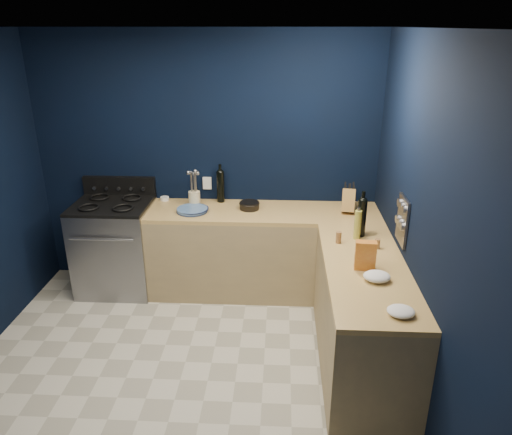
# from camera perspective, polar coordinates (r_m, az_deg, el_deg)

# --- Properties ---
(floor) EXTENTS (3.50, 3.50, 0.02)m
(floor) POSITION_cam_1_polar(r_m,az_deg,el_deg) (4.08, -8.94, -18.54)
(floor) COLOR beige
(floor) RESTS_ON ground
(ceiling) EXTENTS (3.50, 3.50, 0.02)m
(ceiling) POSITION_cam_1_polar(r_m,az_deg,el_deg) (3.12, -11.93, 21.26)
(ceiling) COLOR silver
(ceiling) RESTS_ON ground
(wall_back) EXTENTS (3.50, 0.02, 2.60)m
(wall_back) POSITION_cam_1_polar(r_m,az_deg,el_deg) (5.03, -5.85, 6.53)
(wall_back) COLOR black
(wall_back) RESTS_ON ground
(wall_right) EXTENTS (0.02, 3.50, 2.60)m
(wall_right) POSITION_cam_1_polar(r_m,az_deg,el_deg) (3.45, 19.57, -1.95)
(wall_right) COLOR black
(wall_right) RESTS_ON ground
(wall_front) EXTENTS (3.50, 0.02, 2.60)m
(wall_front) POSITION_cam_1_polar(r_m,az_deg,el_deg) (1.98, -22.15, -21.83)
(wall_front) COLOR black
(wall_front) RESTS_ON ground
(cab_back) EXTENTS (2.30, 0.63, 0.86)m
(cab_back) POSITION_cam_1_polar(r_m,az_deg,el_deg) (4.98, 0.84, -4.24)
(cab_back) COLOR #9F885A
(cab_back) RESTS_ON floor
(top_back) EXTENTS (2.30, 0.63, 0.04)m
(top_back) POSITION_cam_1_polar(r_m,az_deg,el_deg) (4.79, 0.87, 0.59)
(top_back) COLOR olive
(top_back) RESTS_ON cab_back
(cab_right) EXTENTS (0.63, 1.67, 0.86)m
(cab_right) POSITION_cam_1_polar(r_m,az_deg,el_deg) (4.03, 12.38, -11.63)
(cab_right) COLOR #9F885A
(cab_right) RESTS_ON floor
(top_right) EXTENTS (0.63, 1.67, 0.04)m
(top_right) POSITION_cam_1_polar(r_m,az_deg,el_deg) (3.80, 12.93, -5.96)
(top_right) COLOR olive
(top_right) RESTS_ON cab_right
(gas_range) EXTENTS (0.76, 0.66, 0.92)m
(gas_range) POSITION_cam_1_polar(r_m,az_deg,el_deg) (5.23, -16.20, -3.46)
(gas_range) COLOR gray
(gas_range) RESTS_ON floor
(oven_door) EXTENTS (0.59, 0.02, 0.42)m
(oven_door) POSITION_cam_1_polar(r_m,az_deg,el_deg) (4.97, -17.32, -5.11)
(oven_door) COLOR black
(oven_door) RESTS_ON gas_range
(cooktop) EXTENTS (0.76, 0.66, 0.03)m
(cooktop) POSITION_cam_1_polar(r_m,az_deg,el_deg) (5.05, -16.76, 1.42)
(cooktop) COLOR black
(cooktop) RESTS_ON gas_range
(backguard) EXTENTS (0.76, 0.06, 0.20)m
(backguard) POSITION_cam_1_polar(r_m,az_deg,el_deg) (5.28, -15.85, 3.62)
(backguard) COLOR black
(backguard) RESTS_ON gas_range
(spice_panel) EXTENTS (0.02, 0.28, 0.38)m
(spice_panel) POSITION_cam_1_polar(r_m,az_deg,el_deg) (3.98, 16.94, -0.34)
(spice_panel) COLOR gray
(spice_panel) RESTS_ON wall_right
(wall_outlet) EXTENTS (0.09, 0.02, 0.13)m
(wall_outlet) POSITION_cam_1_polar(r_m,az_deg,el_deg) (5.07, -5.80, 4.07)
(wall_outlet) COLOR white
(wall_outlet) RESTS_ON wall_back
(plate_stack) EXTENTS (0.30, 0.30, 0.04)m
(plate_stack) POSITION_cam_1_polar(r_m,az_deg,el_deg) (4.79, -7.56, 0.89)
(plate_stack) COLOR #3E6594
(plate_stack) RESTS_ON top_back
(ramekin) EXTENTS (0.10, 0.10, 0.04)m
(ramekin) POSITION_cam_1_polar(r_m,az_deg,el_deg) (5.16, -10.75, 2.22)
(ramekin) COLOR white
(ramekin) RESTS_ON top_back
(utensil_crock) EXTENTS (0.16, 0.16, 0.15)m
(utensil_crock) POSITION_cam_1_polar(r_m,az_deg,el_deg) (4.95, -7.29, 2.25)
(utensil_crock) COLOR beige
(utensil_crock) RESTS_ON top_back
(wine_bottle_back) EXTENTS (0.09, 0.09, 0.32)m
(wine_bottle_back) POSITION_cam_1_polar(r_m,az_deg,el_deg) (5.00, -4.22, 3.64)
(wine_bottle_back) COLOR black
(wine_bottle_back) RESTS_ON top_back
(lemon_basket) EXTENTS (0.25, 0.25, 0.07)m
(lemon_basket) POSITION_cam_1_polar(r_m,az_deg,el_deg) (4.82, -0.78, 1.43)
(lemon_basket) COLOR black
(lemon_basket) RESTS_ON top_back
(knife_block) EXTENTS (0.16, 0.28, 0.28)m
(knife_block) POSITION_cam_1_polar(r_m,az_deg,el_deg) (4.83, 10.89, 2.03)
(knife_block) COLOR olive
(knife_block) RESTS_ON top_back
(wine_bottle_right) EXTENTS (0.09, 0.09, 0.33)m
(wine_bottle_right) POSITION_cam_1_polar(r_m,az_deg,el_deg) (4.27, 12.37, -0.06)
(wine_bottle_right) COLOR black
(wine_bottle_right) RESTS_ON top_right
(oil_bottle) EXTENTS (0.06, 0.06, 0.26)m
(oil_bottle) POSITION_cam_1_polar(r_m,az_deg,el_deg) (4.20, 11.92, -0.86)
(oil_bottle) COLOR #A4A13B
(oil_bottle) RESTS_ON top_right
(spice_jar_near) EXTENTS (0.06, 0.06, 0.10)m
(spice_jar_near) POSITION_cam_1_polar(r_m,az_deg,el_deg) (4.13, 9.74, -2.34)
(spice_jar_near) COLOR olive
(spice_jar_near) RESTS_ON top_right
(spice_jar_far) EXTENTS (0.05, 0.05, 0.08)m
(spice_jar_far) POSITION_cam_1_polar(r_m,az_deg,el_deg) (4.09, 14.16, -3.03)
(spice_jar_far) COLOR olive
(spice_jar_far) RESTS_ON top_right
(crouton_bag) EXTENTS (0.16, 0.09, 0.23)m
(crouton_bag) POSITION_cam_1_polar(r_m,az_deg,el_deg) (3.71, 12.81, -4.41)
(crouton_bag) COLOR #A8120F
(crouton_bag) RESTS_ON top_right
(towel_front) EXTENTS (0.24, 0.22, 0.07)m
(towel_front) POSITION_cam_1_polar(r_m,az_deg,el_deg) (3.60, 14.11, -6.77)
(towel_front) COLOR white
(towel_front) RESTS_ON top_right
(towel_end) EXTENTS (0.21, 0.20, 0.05)m
(towel_end) POSITION_cam_1_polar(r_m,az_deg,el_deg) (3.25, 16.77, -10.57)
(towel_end) COLOR white
(towel_end) RESTS_ON top_right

